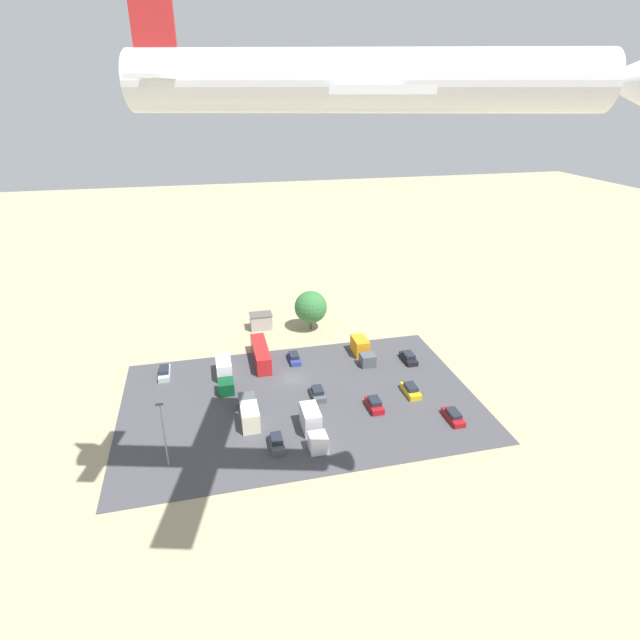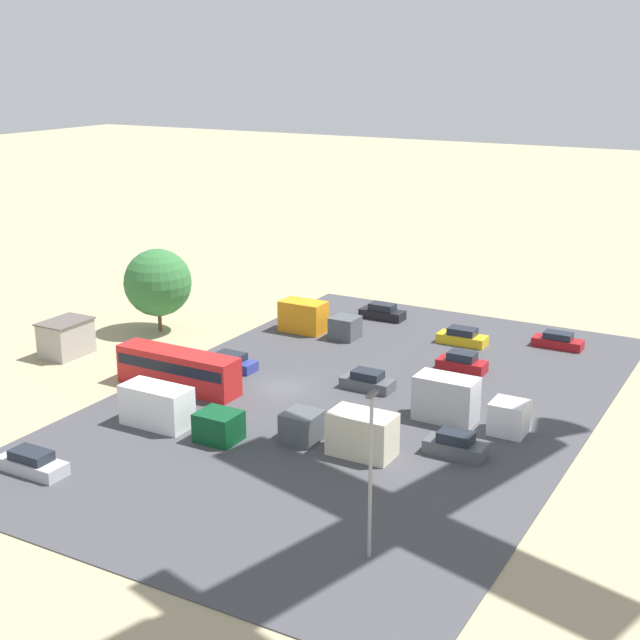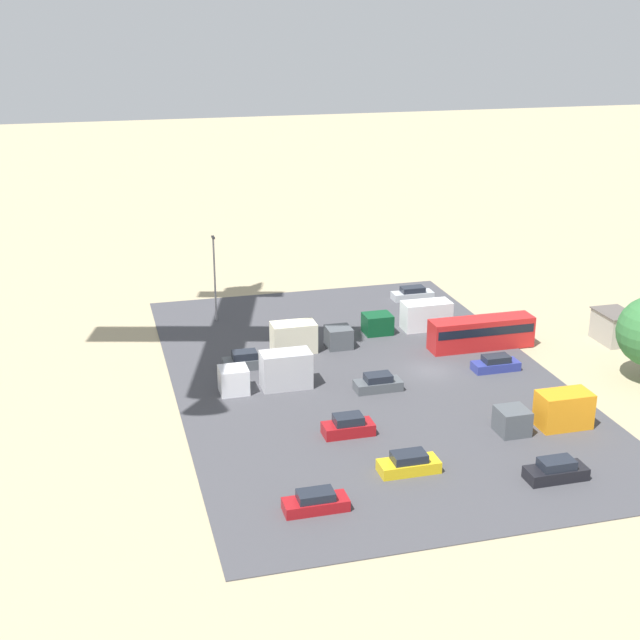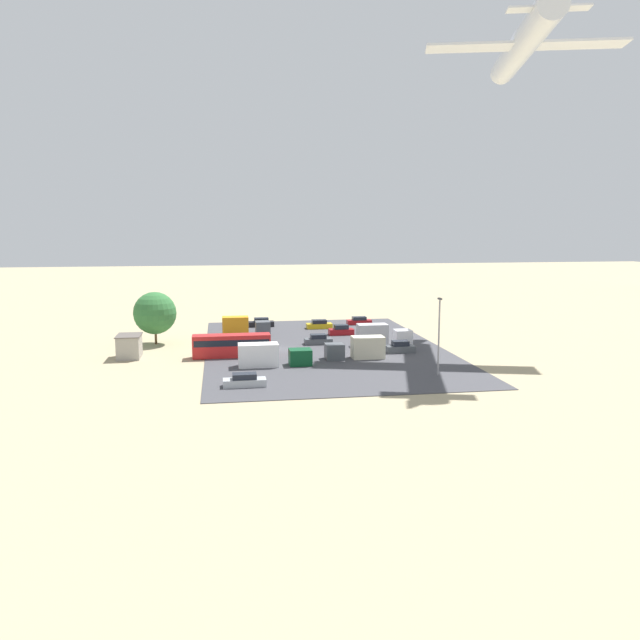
# 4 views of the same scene
# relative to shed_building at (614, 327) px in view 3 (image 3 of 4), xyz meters

# --- Properties ---
(ground_plane) EXTENTS (400.00, 400.00, 0.00)m
(ground_plane) POSITION_rel_shed_building_xyz_m (-2.59, 20.72, -1.60)
(ground_plane) COLOR tan
(parking_lot_surface) EXTENTS (53.57, 34.16, 0.08)m
(parking_lot_surface) POSITION_rel_shed_building_xyz_m (-2.59, 27.19, -1.56)
(parking_lot_surface) COLOR #424247
(parking_lot_surface) RESTS_ON ground
(shed_building) EXTENTS (4.42, 3.22, 3.18)m
(shed_building) POSITION_rel_shed_building_xyz_m (0.00, 0.00, 0.00)
(shed_building) COLOR #9E998E
(shed_building) RESTS_ON ground
(bus) EXTENTS (2.49, 10.50, 3.06)m
(bus) POSITION_rel_shed_building_xyz_m (1.75, 13.71, 0.13)
(bus) COLOR red
(bus) RESTS_ON ground
(parked_car_0) EXTENTS (1.82, 4.76, 1.46)m
(parked_car_0) POSITION_rel_shed_building_xyz_m (18.02, 14.78, -0.91)
(parked_car_0) COLOR #ADB2B7
(parked_car_0) RESTS_ON ground
(parked_car_1) EXTENTS (1.84, 4.46, 1.56)m
(parked_car_1) POSITION_rel_shed_building_xyz_m (-23.55, 19.44, -0.87)
(parked_car_1) COLOR black
(parked_car_1) RESTS_ON ground
(parked_car_2) EXTENTS (1.76, 4.37, 1.44)m
(parked_car_2) POSITION_rel_shed_building_xyz_m (-3.94, 14.78, -0.92)
(parked_car_2) COLOR navy
(parked_car_2) RESTS_ON ground
(parked_car_3) EXTENTS (1.87, 4.47, 1.52)m
(parked_car_3) POSITION_rel_shed_building_xyz_m (-19.84, 29.27, -0.88)
(parked_car_3) COLOR gold
(parked_car_3) RESTS_ON ground
(parked_car_4) EXTENTS (1.84, 4.06, 1.66)m
(parked_car_4) POSITION_rel_shed_building_xyz_m (-12.98, 31.81, -0.83)
(parked_car_4) COLOR maroon
(parked_car_4) RESTS_ON ground
(parked_car_5) EXTENTS (1.86, 4.16, 1.51)m
(parked_car_5) POSITION_rel_shed_building_xyz_m (-5.42, 26.80, -0.89)
(parked_car_5) COLOR #4C5156
(parked_car_5) RESTS_ON ground
(parked_car_6) EXTENTS (1.74, 4.42, 1.41)m
(parked_car_6) POSITION_rel_shed_building_xyz_m (-23.13, 37.13, -0.93)
(parked_car_6) COLOR maroon
(parked_car_6) RESTS_ON ground
(parked_car_7) EXTENTS (1.78, 4.05, 1.66)m
(parked_car_7) POSITION_rel_shed_building_xyz_m (2.60, 37.26, -0.83)
(parked_car_7) COLOR #4C5156
(parked_car_7) RESTS_ON ground
(parked_truck_0) EXTENTS (2.43, 9.31, 2.93)m
(parked_truck_0) POSITION_rel_shed_building_xyz_m (8.30, 18.44, -0.18)
(parked_truck_0) COLOR #0C4723
(parked_truck_0) RESTS_ON ground
(parked_truck_1) EXTENTS (2.45, 7.95, 2.94)m
(parked_truck_1) POSITION_rel_shed_building_xyz_m (5.52, 30.55, -0.17)
(parked_truck_1) COLOR #4C5156
(parked_truck_1) RESTS_ON ground
(parked_truck_2) EXTENTS (2.44, 7.82, 2.95)m
(parked_truck_2) POSITION_rel_shed_building_xyz_m (-16.06, 15.95, -0.17)
(parked_truck_2) COLOR #4C5156
(parked_truck_2) RESTS_ON ground
(parked_truck_3) EXTENTS (2.37, 8.16, 3.30)m
(parked_truck_3) POSITION_rel_shed_building_xyz_m (-2.64, 35.80, -0.01)
(parked_truck_3) COLOR silver
(parked_truck_3) RESTS_ON ground
(light_pole_lot_centre) EXTENTS (0.90, 0.28, 9.30)m
(light_pole_lot_centre) POSITION_rel_shed_building_xyz_m (16.50, 37.80, 3.57)
(light_pole_lot_centre) COLOR gray
(light_pole_lot_centre) RESTS_ON ground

